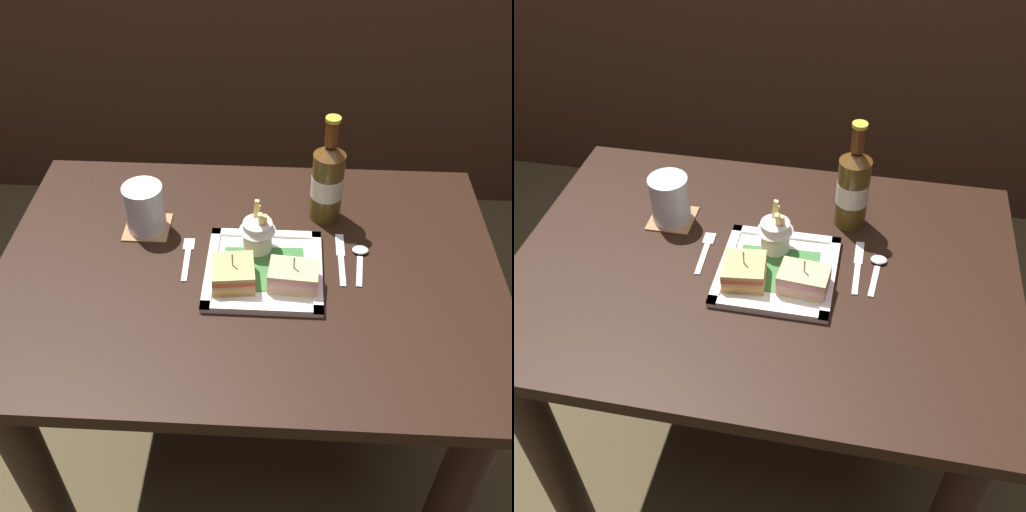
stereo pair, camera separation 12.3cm
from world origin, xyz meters
TOP-DOWN VIEW (x-y plane):
  - ground_plane at (0.00, 0.00)m, footprint 6.00×6.00m
  - dining_table at (0.00, 0.00)m, footprint 1.06×0.75m
  - square_plate at (0.03, -0.01)m, footprint 0.24×0.24m
  - sandwich_half_left at (-0.03, -0.05)m, footprint 0.09×0.09m
  - sandwich_half_right at (0.09, -0.05)m, footprint 0.10×0.08m
  - fries_cup at (0.02, 0.05)m, footprint 0.08×0.08m
  - beer_bottle at (0.16, 0.18)m, footprint 0.07×0.07m
  - drink_coaster at (-0.23, 0.12)m, footprint 0.10×0.10m
  - water_glass at (-0.23, 0.12)m, footprint 0.09×0.09m
  - fork at (-0.13, 0.03)m, footprint 0.03×0.13m
  - knife at (0.20, 0.04)m, footprint 0.02×0.16m
  - spoon at (0.24, 0.05)m, footprint 0.04×0.12m

SIDE VIEW (x-z plane):
  - ground_plane at x=0.00m, z-range 0.00..0.00m
  - dining_table at x=0.00m, z-range 0.19..0.92m
  - fork at x=-0.13m, z-range 0.73..0.73m
  - knife at x=0.20m, z-range 0.73..0.73m
  - drink_coaster at x=-0.23m, z-range 0.73..0.73m
  - spoon at x=0.24m, z-range 0.73..0.74m
  - square_plate at x=0.03m, z-range 0.73..0.74m
  - sandwich_half_right at x=0.09m, z-range 0.73..0.80m
  - sandwich_half_left at x=-0.03m, z-range 0.73..0.80m
  - water_glass at x=-0.23m, z-range 0.73..0.84m
  - fries_cup at x=0.02m, z-range 0.73..0.85m
  - beer_bottle at x=0.16m, z-range 0.70..0.96m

